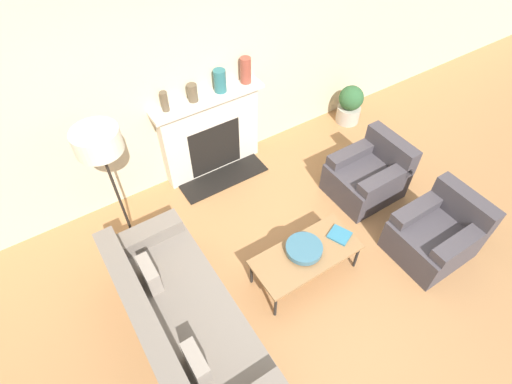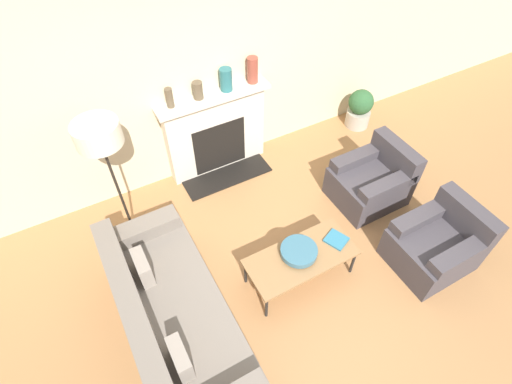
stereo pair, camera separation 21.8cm
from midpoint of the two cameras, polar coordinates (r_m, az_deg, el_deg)
The scene contains 15 objects.
ground_plane at distance 4.53m, azimuth 9.50°, elevation -13.78°, with size 18.00×18.00×0.00m, color #A87547.
wall_back at distance 4.94m, azimuth -5.38°, elevation 17.33°, with size 18.00×0.06×2.90m.
fireplace at distance 5.32m, azimuth -4.51°, elevation 8.31°, with size 1.46×0.59×1.17m.
couch at distance 4.06m, azimuth -10.10°, elevation -17.44°, with size 0.89×2.19×0.76m.
armchair_near at distance 4.91m, azimuth 25.61°, elevation -6.75°, with size 0.86×0.74×0.77m.
armchair_far at distance 5.29m, azimuth 17.37°, elevation 1.49°, with size 0.86×0.74×0.77m.
coffee_table at distance 4.28m, azimuth 7.91°, elevation -9.35°, with size 1.17×0.53×0.40m.
bowl at distance 4.23m, azimuth 7.64°, elevation -8.41°, with size 0.39×0.39×0.09m.
book at distance 4.43m, azimuth 12.80°, elevation -6.69°, with size 0.27×0.28×0.02m.
floor_lamp at distance 4.02m, azimuth -19.79°, elevation 6.36°, with size 0.44×0.44×1.70m.
mantel_vase_left at distance 4.76m, azimuth -10.95°, elevation 13.05°, with size 0.09×0.09×0.24m.
mantel_vase_center_left at distance 4.85m, azimuth -7.01°, elevation 14.19°, with size 0.12×0.12×0.22m.
mantel_vase_center_right at distance 4.96m, azimuth -3.01°, elevation 15.72°, with size 0.15×0.15×0.28m.
mantel_vase_right at distance 5.09m, azimuth 0.78°, elevation 17.00°, with size 0.13×0.13×0.33m.
potted_plant at distance 6.40m, azimuth 15.56°, elevation 11.42°, with size 0.37×0.37×0.61m.
Camera 2 is at (-1.56, -1.56, 3.94)m, focal length 28.00 mm.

